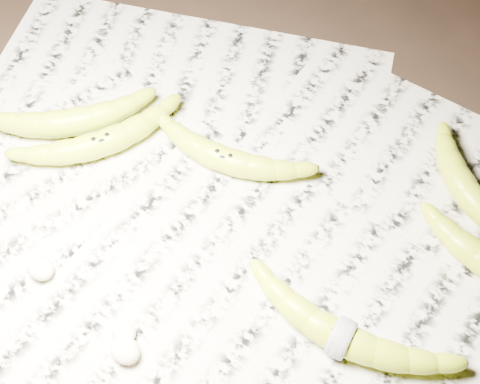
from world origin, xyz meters
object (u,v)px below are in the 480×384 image
Objects in this scene: banana_center at (225,158)px; banana_left_a at (101,142)px; banana_taped at (342,337)px; banana_upper_b at (468,190)px; banana_left_b at (68,121)px.

banana_left_a is at bearing -165.97° from banana_center.
banana_taped reaches higher than banana_upper_b.
banana_taped reaches higher than banana_center.
banana_center is at bearing -122.08° from banana_upper_b.
banana_taped is (0.24, -0.11, 0.00)m from banana_center.
banana_left_a is 1.04× the size of banana_left_b.
banana_left_a is 0.46m from banana_upper_b.
banana_left_b reaches higher than banana_upper_b.
banana_left_a and banana_upper_b have the same top height.
banana_center is 1.10× the size of banana_upper_b.
banana_center is (0.14, 0.08, -0.00)m from banana_left_a.
banana_left_b is 0.51m from banana_upper_b.
banana_left_a is at bearing -122.01° from banana_upper_b.
banana_center is at bearing -32.65° from banana_left_a.
banana_left_b is (-0.06, -0.00, 0.00)m from banana_left_a.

